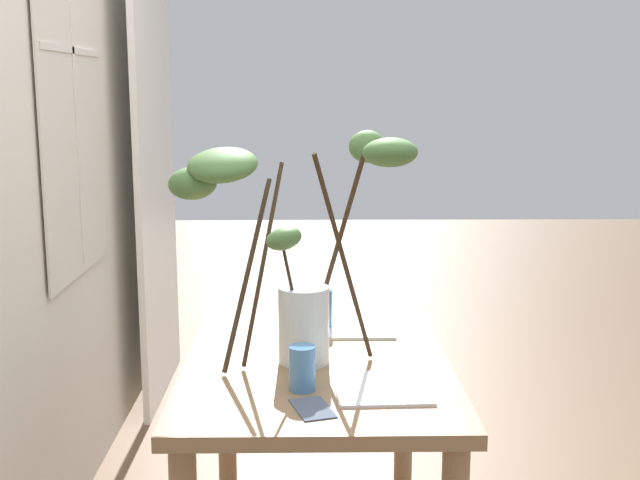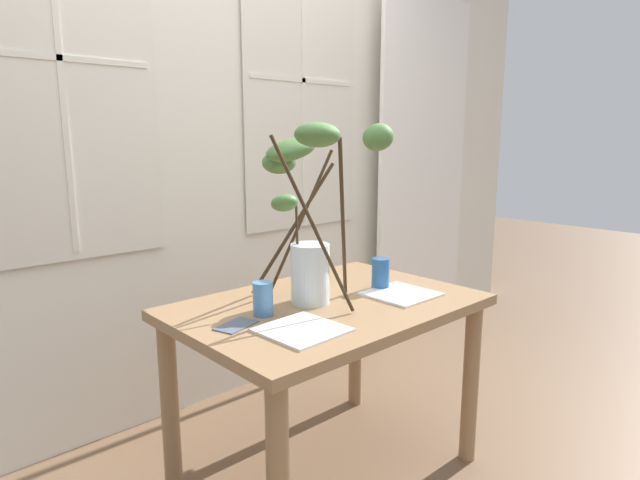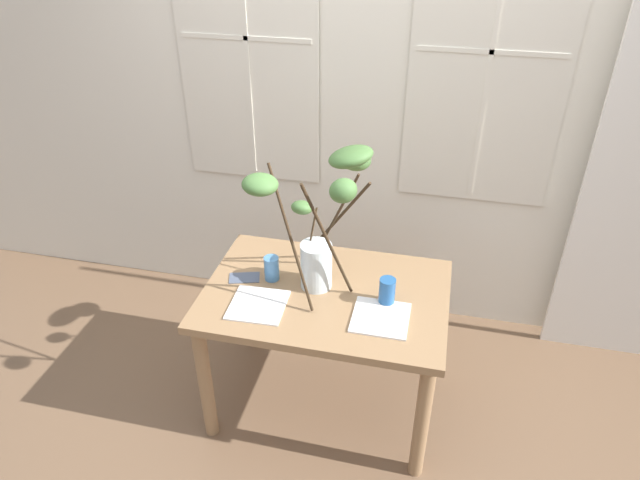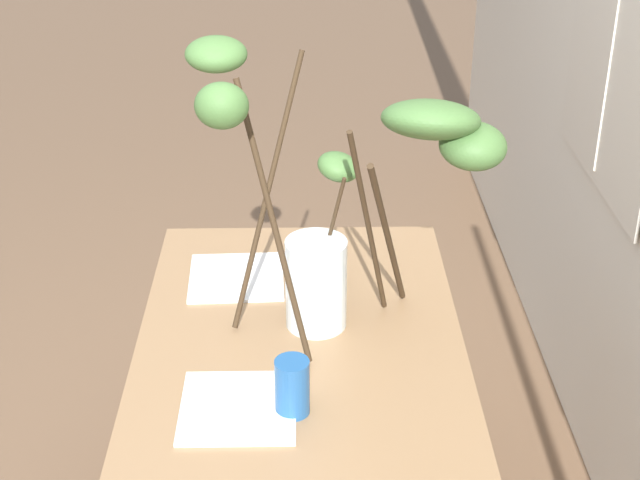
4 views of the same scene
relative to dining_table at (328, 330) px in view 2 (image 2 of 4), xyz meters
name	(u,v)px [view 2 (image 2 of 4)]	position (x,y,z in m)	size (l,w,h in m)	color
ground	(327,472)	(0.00, 0.00, -0.61)	(14.00, 14.00, 0.00)	brown
back_wall_with_windows	(194,94)	(0.00, 0.94, 0.94)	(5.60, 0.14, 3.10)	silver
curtain_sheer_side	(423,171)	(1.61, 0.77, 0.51)	(0.88, 0.03, 2.25)	white
dining_table	(328,330)	(0.00, 0.00, 0.00)	(1.14, 0.78, 0.73)	#93704C
vase_with_branches	(305,204)	(-0.02, 0.10, 0.48)	(0.52, 0.75, 0.69)	silver
drinking_glass_blue_left	(263,299)	(-0.27, 0.04, 0.18)	(0.07, 0.07, 0.12)	#4C84BC
drinking_glass_blue_right	(381,274)	(0.29, -0.02, 0.18)	(0.07, 0.07, 0.13)	#235693
plate_square_left	(302,330)	(-0.28, -0.17, 0.12)	(0.25, 0.25, 0.01)	white
plate_square_right	(401,294)	(0.28, -0.13, 0.12)	(0.25, 0.25, 0.01)	white
napkin_folded	(236,325)	(-0.41, 0.02, 0.12)	(0.15, 0.09, 0.00)	#4C566B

